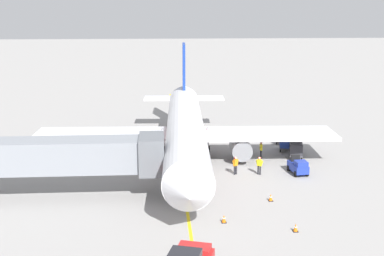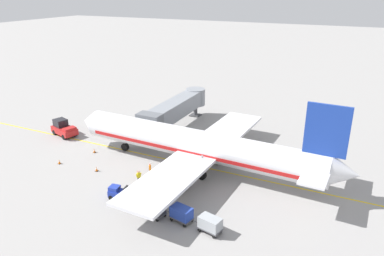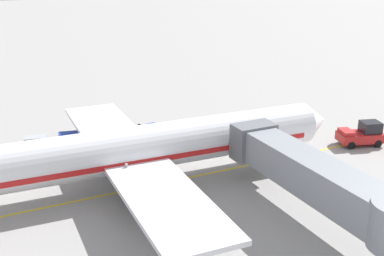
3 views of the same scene
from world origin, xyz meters
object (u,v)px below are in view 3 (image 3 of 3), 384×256
(pushback_tractor, at_px, (362,134))
(safety_cone_nose_left, at_px, (220,138))
(parked_airliner, at_px, (139,149))
(baggage_tug_lead, at_px, (147,132))
(jet_bridge, at_px, (315,178))
(ground_crew_marshaller, at_px, (160,141))
(baggage_cart_front, at_px, (97,133))
(ground_crew_loader, at_px, (167,148))
(baggage_cart_third_in_train, at_px, (36,143))
(safety_cone_nose_right, at_px, (263,128))
(safety_cone_wing_tip, at_px, (274,145))
(ground_crew_wing_walker, at_px, (105,145))
(baggage_cart_second_in_train, at_px, (70,139))

(pushback_tractor, bearing_deg, safety_cone_nose_left, -120.92)
(parked_airliner, relative_size, baggage_tug_lead, 14.21)
(jet_bridge, height_order, ground_crew_marshaller, jet_bridge)
(baggage_cart_front, xyz_separation_m, ground_crew_loader, (6.94, 4.82, 0.00))
(baggage_cart_third_in_train, distance_m, safety_cone_nose_right, 23.71)
(parked_airliner, xyz_separation_m, baggage_tug_lead, (-10.18, 4.62, -2.47))
(safety_cone_wing_tip, bearing_deg, safety_cone_nose_right, 158.91)
(baggage_cart_third_in_train, bearing_deg, safety_cone_wing_tip, 66.43)
(pushback_tractor, distance_m, baggage_cart_third_in_train, 32.34)
(pushback_tractor, distance_m, ground_crew_wing_walker, 25.64)
(ground_crew_wing_walker, bearing_deg, baggage_cart_second_in_train, -140.65)
(ground_crew_loader, bearing_deg, ground_crew_wing_walker, -123.93)
(ground_crew_wing_walker, distance_m, safety_cone_nose_left, 11.86)
(baggage_cart_third_in_train, bearing_deg, safety_cone_nose_left, 73.80)
(baggage_cart_front, bearing_deg, pushback_tractor, 62.36)
(pushback_tractor, bearing_deg, parked_airliner, -92.88)
(baggage_cart_front, relative_size, ground_crew_marshaller, 1.76)
(baggage_cart_second_in_train, relative_size, ground_crew_wing_walker, 1.76)
(pushback_tractor, relative_size, safety_cone_nose_left, 8.22)
(baggage_cart_second_in_train, xyz_separation_m, baggage_cart_third_in_train, (-0.33, -3.18, 0.00))
(safety_cone_nose_left, xyz_separation_m, safety_cone_wing_tip, (4.25, 3.88, 0.00))
(safety_cone_nose_left, distance_m, safety_cone_nose_right, 5.72)
(baggage_cart_front, bearing_deg, parked_airliner, 2.33)
(jet_bridge, height_order, baggage_cart_second_in_train, jet_bridge)
(ground_crew_marshaller, bearing_deg, pushback_tractor, 67.70)
(baggage_tug_lead, bearing_deg, ground_crew_marshaller, -1.25)
(jet_bridge, bearing_deg, parked_airliner, -141.04)
(baggage_cart_front, distance_m, safety_cone_nose_left, 12.64)
(safety_cone_nose_right, relative_size, safety_cone_wing_tip, 1.00)
(pushback_tractor, relative_size, baggage_cart_second_in_train, 1.63)
(ground_crew_marshaller, bearing_deg, parked_airliner, -34.70)
(jet_bridge, distance_m, safety_cone_nose_left, 17.71)
(safety_cone_nose_right, bearing_deg, baggage_tug_lead, -106.09)
(baggage_tug_lead, distance_m, baggage_cart_third_in_train, 11.15)
(baggage_cart_second_in_train, height_order, safety_cone_nose_right, baggage_cart_second_in_train)
(parked_airliner, distance_m, jet_bridge, 14.28)
(ground_crew_marshaller, bearing_deg, safety_cone_nose_left, 86.85)
(pushback_tractor, xyz_separation_m, baggage_cart_second_in_train, (-12.13, -26.67, -0.15))
(ground_crew_loader, distance_m, safety_cone_nose_right, 12.65)
(safety_cone_wing_tip, bearing_deg, baggage_cart_front, -121.29)
(ground_crew_marshaller, bearing_deg, baggage_tug_lead, 178.75)
(baggage_cart_second_in_train, relative_size, ground_crew_marshaller, 1.76)
(safety_cone_nose_left, bearing_deg, jet_bridge, -6.91)
(pushback_tractor, relative_size, baggage_cart_front, 1.63)
(baggage_tug_lead, distance_m, ground_crew_wing_walker, 5.82)
(baggage_cart_front, distance_m, ground_crew_wing_walker, 3.57)
(pushback_tractor, distance_m, safety_cone_wing_tip, 9.01)
(baggage_cart_front, height_order, ground_crew_wing_walker, ground_crew_wing_walker)
(jet_bridge, xyz_separation_m, safety_cone_nose_right, (-17.77, 7.80, -3.17))
(jet_bridge, height_order, baggage_cart_third_in_train, jet_bridge)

